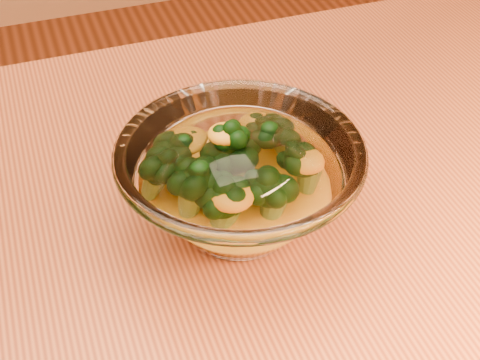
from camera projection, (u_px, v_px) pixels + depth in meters
name	position (u px, v px, depth m)	size (l,w,h in m)	color
table	(310.00, 347.00, 0.59)	(1.20, 0.80, 0.75)	#C16939
glass_bowl	(240.00, 184.00, 0.53)	(0.20, 0.20, 0.09)	white
cheese_sauce	(240.00, 201.00, 0.55)	(0.10, 0.10, 0.03)	#FFA115
broccoli_heap	(232.00, 170.00, 0.53)	(0.13, 0.11, 0.07)	black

